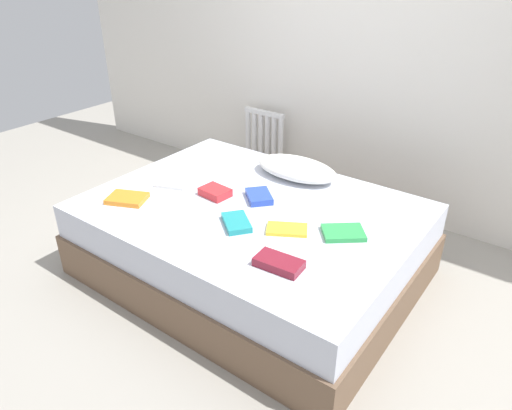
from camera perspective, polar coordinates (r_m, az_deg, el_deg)
ground_plane at (r=3.16m, az=-0.54°, el=-8.03°), size 8.00×8.00×0.00m
back_wall at (r=3.74m, az=12.74°, el=20.50°), size 6.00×0.10×2.80m
bed at (r=3.02m, az=-0.57°, el=-4.25°), size 2.00×1.50×0.50m
radiator at (r=4.22m, az=0.98°, el=7.99°), size 0.40×0.04×0.52m
pillow at (r=3.25m, az=4.93°, el=4.46°), size 0.59×0.33×0.12m
textbook_white at (r=3.18m, az=-10.14°, el=2.55°), size 0.24×0.20×0.02m
textbook_red at (r=3.00m, az=-4.99°, el=1.58°), size 0.19×0.15×0.05m
textbook_green at (r=2.63m, az=10.56°, el=-3.33°), size 0.28×0.27×0.03m
textbook_teal at (r=2.68m, az=-2.39°, el=-2.14°), size 0.25×0.24×0.03m
textbook_blue at (r=2.95m, az=0.37°, el=1.06°), size 0.25×0.24×0.04m
textbook_maroon at (r=2.34m, az=2.80°, el=-7.06°), size 0.25×0.15×0.04m
textbook_yellow at (r=2.63m, az=3.78°, el=-2.95°), size 0.26×0.23×0.02m
textbook_orange at (r=3.04m, az=-15.38°, el=0.77°), size 0.28×0.25×0.03m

